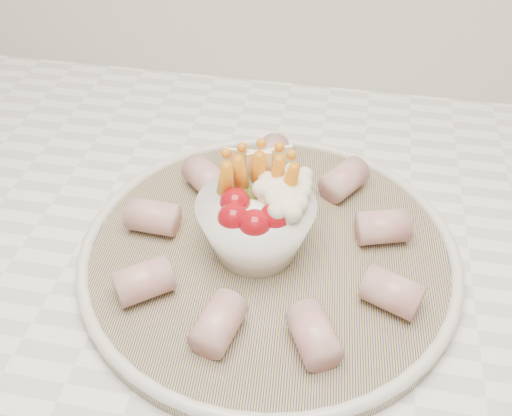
# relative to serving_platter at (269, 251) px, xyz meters

# --- Properties ---
(serving_platter) EXTENTS (0.40, 0.40, 0.02)m
(serving_platter) POSITION_rel_serving_platter_xyz_m (0.00, 0.00, 0.00)
(serving_platter) COLOR navy
(serving_platter) RESTS_ON kitchen_counter
(veggie_bowl) EXTENTS (0.11, 0.12, 0.10)m
(veggie_bowl) POSITION_rel_serving_platter_xyz_m (-0.01, -0.00, 0.04)
(veggie_bowl) COLOR white
(veggie_bowl) RESTS_ON serving_platter
(cured_meat_rolls) EXTENTS (0.29, 0.29, 0.03)m
(cured_meat_rolls) POSITION_rel_serving_platter_xyz_m (0.00, 0.00, 0.02)
(cured_meat_rolls) COLOR #AA4E52
(cured_meat_rolls) RESTS_ON serving_platter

